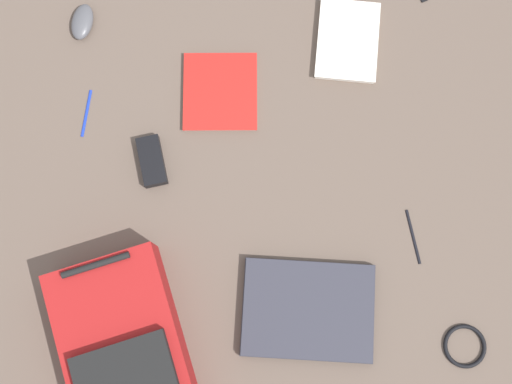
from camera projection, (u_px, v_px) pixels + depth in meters
The scene contains 10 objects.
ground_plane at pixel (248, 192), 1.72m from camera, with size 3.77×3.77×0.00m, color brown.
backpack at pixel (125, 345), 1.58m from camera, with size 0.37×0.47×0.16m.
laptop at pixel (310, 310), 1.65m from camera, with size 0.37×0.29×0.03m.
book_red at pixel (349, 41), 1.79m from camera, with size 0.21×0.26×0.02m.
book_manual at pixel (222, 92), 1.77m from camera, with size 0.22×0.24×0.02m.
computer_mouse at pixel (84, 22), 1.79m from camera, with size 0.06×0.11×0.03m, color #4C4C51.
cable_coil at pixel (466, 346), 1.64m from camera, with size 0.11×0.11×0.01m, color black.
power_brick at pixel (153, 161), 1.72m from camera, with size 0.06×0.13×0.03m, color black.
pen_black at pixel (88, 113), 1.76m from camera, with size 0.01×0.01×0.13m, color #1933B2.
pen_blue at pixel (415, 236), 1.70m from camera, with size 0.01×0.01×0.15m, color black.
Camera 1 is at (-0.00, -0.32, 1.69)m, focal length 44.97 mm.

